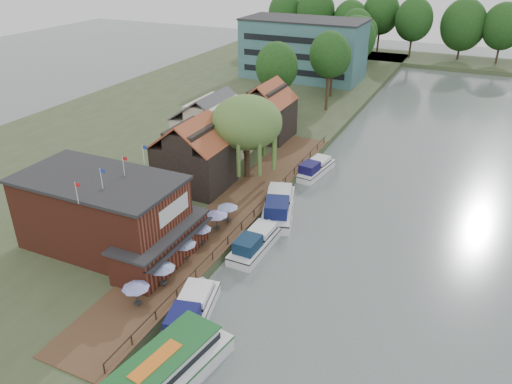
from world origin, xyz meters
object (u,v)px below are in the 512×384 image
at_px(cruiser_3, 315,167).
at_px(tour_boat, 150,383).
at_px(pub, 119,217).
at_px(cottage_c, 267,110).
at_px(umbrella_3, 202,235).
at_px(umbrella_0, 137,294).
at_px(umbrella_1, 163,275).
at_px(willow, 247,138).
at_px(umbrella_2, 184,250).
at_px(umbrella_5, 228,213).
at_px(cruiser_1, 256,240).
at_px(cruiser_0, 190,310).
at_px(cottage_a, 194,153).
at_px(cruiser_2, 278,203).
at_px(umbrella_4, 216,221).
at_px(hotel_block, 303,49).
at_px(swan, 157,363).
at_px(cottage_b, 213,125).

relative_size(cruiser_3, tour_boat, 0.64).
xyz_separation_m(pub, cottage_c, (0.00, 34.00, 0.60)).
distance_m(cottage_c, umbrella_3, 31.11).
relative_size(umbrella_0, umbrella_1, 1.00).
bearing_deg(cruiser_3, willow, -128.56).
bearing_deg(cruiser_3, umbrella_3, -91.79).
bearing_deg(umbrella_2, umbrella_5, 87.29).
bearing_deg(cruiser_1, umbrella_1, -110.89).
bearing_deg(cruiser_0, cottage_a, 106.48).
distance_m(umbrella_3, cruiser_2, 11.38).
bearing_deg(cruiser_2, tour_boat, -102.89).
bearing_deg(umbrella_4, pub, -134.01).
bearing_deg(hotel_block, willow, -77.29).
height_order(umbrella_1, swan, umbrella_1).
height_order(hotel_block, cruiser_0, hotel_block).
relative_size(umbrella_1, cruiser_1, 0.26).
height_order(hotel_block, cruiser_1, hotel_block).
bearing_deg(willow, umbrella_0, -83.62).
bearing_deg(cottage_a, cruiser_1, -34.64).
xyz_separation_m(umbrella_2, umbrella_4, (0.09, 5.96, 0.00)).
distance_m(cottage_b, cruiser_0, 33.53).
bearing_deg(cruiser_1, umbrella_3, -143.16).
bearing_deg(umbrella_1, umbrella_5, 90.09).
relative_size(umbrella_2, cruiser_2, 0.22).
height_order(cottage_b, umbrella_0, cottage_b).
relative_size(cottage_a, cruiser_3, 0.97).
bearing_deg(cruiser_1, umbrella_5, 156.75).
relative_size(pub, umbrella_2, 8.39).
relative_size(hotel_block, tour_boat, 1.83).
distance_m(umbrella_3, swan, 14.57).
xyz_separation_m(hotel_block, cruiser_3, (18.27, -44.47, -6.09)).
bearing_deg(tour_boat, cruiser_1, 103.37).
bearing_deg(hotel_block, umbrella_2, -78.40).
xyz_separation_m(cottage_b, cottage_c, (4.00, 9.00, 0.00)).
xyz_separation_m(cottage_a, cruiser_0, (11.56, -19.93, -4.08)).
relative_size(cruiser_2, swan, 24.75).
bearing_deg(cruiser_1, hotel_block, 107.46).
relative_size(pub, swan, 45.45).
bearing_deg(willow, cruiser_2, -39.91).
relative_size(cruiser_1, tour_boat, 0.67).
bearing_deg(umbrella_0, cruiser_2, 80.10).
relative_size(cruiser_0, cruiser_2, 0.89).
bearing_deg(umbrella_2, swan, -67.93).
bearing_deg(umbrella_4, umbrella_3, -89.21).
height_order(umbrella_3, cruiser_2, umbrella_3).
bearing_deg(cruiser_0, cruiser_1, 74.98).
distance_m(willow, umbrella_0, 26.74).
xyz_separation_m(umbrella_1, cruiser_2, (3.26, 17.69, -0.95)).
relative_size(willow, cruiser_2, 0.96).
distance_m(umbrella_2, swan, 11.87).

